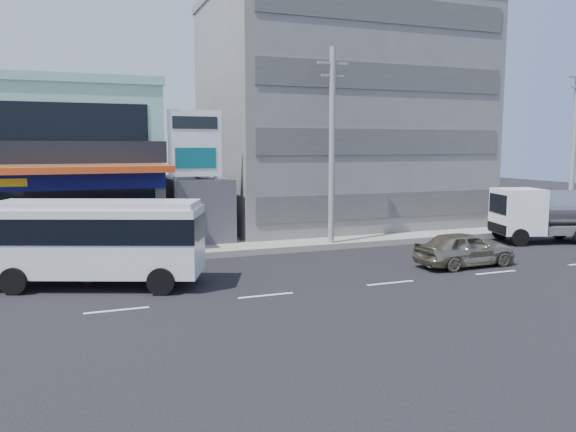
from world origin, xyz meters
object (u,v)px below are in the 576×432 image
at_px(motorcycle_rider, 101,265).
at_px(tanker_truck, 558,213).
at_px(billboard, 195,151).
at_px(sedan, 464,249).
at_px(shop_building, 34,169).
at_px(concrete_building, 338,117).
at_px(minibus, 97,236).
at_px(utility_pole_near, 332,147).
at_px(utility_pole_far, 574,146).
at_px(satellite_dish, 198,177).

bearing_deg(motorcycle_rider, tanker_truck, 1.57).
xyz_separation_m(billboard, sedan, (10.08, -7.70, -4.16)).
distance_m(shop_building, billboard, 8.92).
bearing_deg(billboard, shop_building, 147.68).
xyz_separation_m(concrete_building, minibus, (-15.37, -11.57, -5.10)).
bearing_deg(utility_pole_near, utility_pole_far, 0.00).
distance_m(shop_building, utility_pole_far, 30.73).
bearing_deg(motorcycle_rider, concrete_building, 35.48).
bearing_deg(tanker_truck, billboard, 166.69).
bearing_deg(minibus, billboard, 49.82).
distance_m(concrete_building, satellite_dish, 11.30).
bearing_deg(sedan, tanker_truck, -71.28).
distance_m(shop_building, tanker_truck, 27.92).
distance_m(utility_pole_near, motorcycle_rider, 12.56).
relative_size(utility_pole_far, tanker_truck, 1.30).
distance_m(tanker_truck, motorcycle_rider, 23.55).
relative_size(billboard, sedan, 1.54).
distance_m(satellite_dish, utility_pole_far, 22.35).
bearing_deg(satellite_dish, sedan, -44.76).
xyz_separation_m(utility_pole_near, sedan, (3.58, -5.90, -4.39)).
distance_m(concrete_building, tanker_truck, 14.23).
relative_size(utility_pole_far, motorcycle_rider, 4.85).
relative_size(satellite_dish, sedan, 0.33).
bearing_deg(satellite_dish, billboard, -105.52).
xyz_separation_m(satellite_dish, motorcycle_rider, (-5.27, -6.88, -2.89)).
height_order(billboard, tanker_truck, billboard).
height_order(utility_pole_near, utility_pole_far, same).
xyz_separation_m(satellite_dish, tanker_truck, (18.26, -6.24, -2.01)).
height_order(concrete_building, utility_pole_far, concrete_building).
bearing_deg(shop_building, concrete_building, 3.35).
height_order(concrete_building, sedan, concrete_building).
xyz_separation_m(billboard, utility_pole_near, (6.50, -1.80, 0.22)).
relative_size(utility_pole_near, tanker_truck, 1.30).
xyz_separation_m(utility_pole_far, tanker_truck, (-3.74, -2.64, -3.58)).
distance_m(satellite_dish, minibus, 9.43).
distance_m(billboard, tanker_truck, 19.57).
relative_size(concrete_building, motorcycle_rider, 7.75).
bearing_deg(minibus, utility_pole_near, 19.23).
distance_m(shop_building, minibus, 11.04).
bearing_deg(shop_building, utility_pole_far, -12.31).
xyz_separation_m(minibus, sedan, (14.95, -1.93, -1.13)).
bearing_deg(sedan, satellite_dish, 43.35).
distance_m(shop_building, concrete_building, 18.28).
distance_m(minibus, motorcycle_rider, 1.40).
height_order(utility_pole_near, minibus, utility_pole_near).
relative_size(utility_pole_near, sedan, 2.23).
xyz_separation_m(concrete_building, sedan, (-0.42, -13.50, -6.24)).
bearing_deg(minibus, utility_pole_far, 8.25).
bearing_deg(utility_pole_near, billboard, 164.52).
relative_size(minibus, motorcycle_rider, 3.85).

